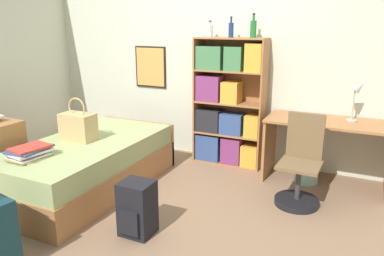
# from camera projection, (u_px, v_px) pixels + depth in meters

# --- Properties ---
(ground_plane) EXTENTS (14.00, 14.00, 0.00)m
(ground_plane) POSITION_uv_depth(u_px,v_px,m) (153.00, 203.00, 3.66)
(ground_plane) COLOR #84664C
(wall_back) EXTENTS (10.00, 0.09, 2.60)m
(wall_back) POSITION_uv_depth(u_px,v_px,m) (214.00, 56.00, 4.66)
(wall_back) COLOR beige
(wall_back) RESTS_ON ground_plane
(bed) EXTENTS (1.00, 1.94, 0.52)m
(bed) POSITION_uv_depth(u_px,v_px,m) (89.00, 165.00, 3.93)
(bed) COLOR #A36B3D
(bed) RESTS_ON ground_plane
(handbag) EXTENTS (0.35, 0.21, 0.45)m
(handbag) POSITION_uv_depth(u_px,v_px,m) (78.00, 126.00, 3.85)
(handbag) COLOR tan
(handbag) RESTS_ON bed
(book_stack_on_bed) EXTENTS (0.33, 0.39, 0.11)m
(book_stack_on_bed) POSITION_uv_depth(u_px,v_px,m) (29.00, 152.00, 3.35)
(book_stack_on_bed) COLOR beige
(book_stack_on_bed) RESTS_ON bed
(bookcase) EXTENTS (0.85, 0.30, 1.54)m
(bookcase) POSITION_uv_depth(u_px,v_px,m) (227.00, 107.00, 4.53)
(bookcase) COLOR #A36B3D
(bookcase) RESTS_ON ground_plane
(bottle_green) EXTENTS (0.08, 0.08, 0.19)m
(bottle_green) POSITION_uv_depth(u_px,v_px,m) (210.00, 31.00, 4.40)
(bottle_green) COLOR #B7BCC1
(bottle_green) RESTS_ON bookcase
(bottle_brown) EXTENTS (0.06, 0.06, 0.23)m
(bottle_brown) POSITION_uv_depth(u_px,v_px,m) (231.00, 29.00, 4.25)
(bottle_brown) COLOR navy
(bottle_brown) RESTS_ON bookcase
(bottle_clear) EXTENTS (0.07, 0.07, 0.27)m
(bottle_clear) POSITION_uv_depth(u_px,v_px,m) (253.00, 28.00, 4.17)
(bottle_clear) COLOR #1E6B2D
(bottle_clear) RESTS_ON bookcase
(desk) EXTENTS (1.28, 0.58, 0.71)m
(desk) POSITION_uv_depth(u_px,v_px,m) (327.00, 139.00, 3.98)
(desk) COLOR #A36B3D
(desk) RESTS_ON ground_plane
(desk_lamp) EXTENTS (0.16, 0.12, 0.44)m
(desk_lamp) POSITION_uv_depth(u_px,v_px,m) (358.00, 94.00, 3.82)
(desk_lamp) COLOR #ADA89E
(desk_lamp) RESTS_ON desk
(desk_chair) EXTENTS (0.42, 0.42, 0.87)m
(desk_chair) POSITION_uv_depth(u_px,v_px,m) (300.00, 175.00, 3.59)
(desk_chair) COLOR black
(desk_chair) RESTS_ON ground_plane
(backpack) EXTENTS (0.26, 0.26, 0.46)m
(backpack) POSITION_uv_depth(u_px,v_px,m) (137.00, 209.00, 3.06)
(backpack) COLOR black
(backpack) RESTS_ON ground_plane
(waste_bin) EXTENTS (0.25, 0.25, 0.24)m
(waste_bin) POSITION_uv_depth(u_px,v_px,m) (306.00, 172.00, 4.11)
(waste_bin) COLOR #99C1B2
(waste_bin) RESTS_ON ground_plane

